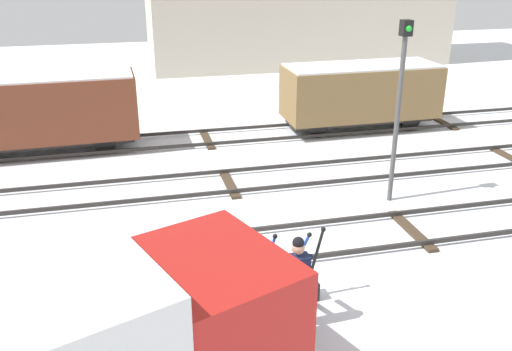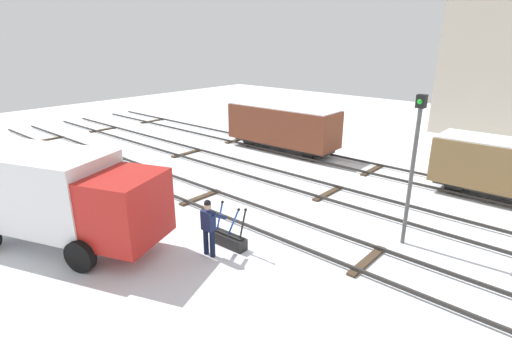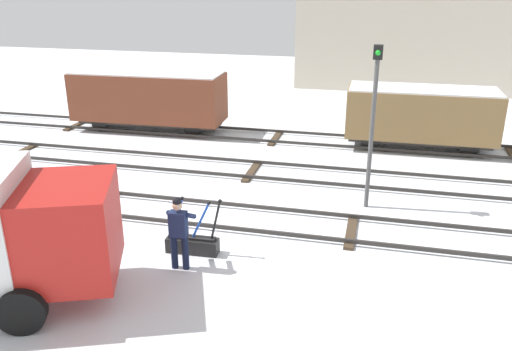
{
  "view_description": "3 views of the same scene",
  "coord_description": "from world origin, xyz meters",
  "px_view_note": "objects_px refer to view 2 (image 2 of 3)",
  "views": [
    {
      "loc": [
        -2.58,
        -10.11,
        5.98
      ],
      "look_at": [
        0.38,
        2.15,
        0.84
      ],
      "focal_mm": 39.07,
      "sensor_mm": 36.0,
      "label": 1
    },
    {
      "loc": [
        7.57,
        -9.33,
        5.95
      ],
      "look_at": [
        -0.91,
        0.33,
        1.46
      ],
      "focal_mm": 27.84,
      "sensor_mm": 36.0,
      "label": 2
    },
    {
      "loc": [
        3.99,
        -12.35,
        6.18
      ],
      "look_at": [
        0.98,
        0.17,
        1.27
      ],
      "focal_mm": 37.17,
      "sensor_mm": 36.0,
      "label": 3
    }
  ],
  "objects_px": {
    "rail_worker": "(209,224)",
    "signal_post": "(414,158)",
    "freight_car_mid_siding": "(283,126)",
    "delivery_truck": "(63,194)",
    "freight_car_far_end": "(512,168)",
    "switch_lever_frame": "(229,238)"
  },
  "relations": [
    {
      "from": "rail_worker",
      "to": "signal_post",
      "type": "relative_size",
      "value": 0.38
    },
    {
      "from": "rail_worker",
      "to": "freight_car_mid_siding",
      "type": "relative_size",
      "value": 0.27
    },
    {
      "from": "rail_worker",
      "to": "delivery_truck",
      "type": "distance_m",
      "value": 4.46
    },
    {
      "from": "delivery_truck",
      "to": "freight_car_mid_siding",
      "type": "relative_size",
      "value": 1.02
    },
    {
      "from": "signal_post",
      "to": "freight_car_far_end",
      "type": "distance_m",
      "value": 6.22
    },
    {
      "from": "rail_worker",
      "to": "signal_post",
      "type": "bearing_deg",
      "value": 46.18
    },
    {
      "from": "rail_worker",
      "to": "freight_car_far_end",
      "type": "distance_m",
      "value": 11.62
    },
    {
      "from": "switch_lever_frame",
      "to": "delivery_truck",
      "type": "relative_size",
      "value": 0.22
    },
    {
      "from": "switch_lever_frame",
      "to": "freight_car_far_end",
      "type": "height_order",
      "value": "freight_car_far_end"
    },
    {
      "from": "switch_lever_frame",
      "to": "delivery_truck",
      "type": "distance_m",
      "value": 5.05
    },
    {
      "from": "switch_lever_frame",
      "to": "freight_car_mid_siding",
      "type": "height_order",
      "value": "freight_car_mid_siding"
    },
    {
      "from": "freight_car_mid_siding",
      "to": "signal_post",
      "type": "bearing_deg",
      "value": -33.99
    },
    {
      "from": "signal_post",
      "to": "freight_car_mid_siding",
      "type": "distance_m",
      "value": 10.96
    },
    {
      "from": "delivery_truck",
      "to": "freight_car_far_end",
      "type": "bearing_deg",
      "value": 32.32
    },
    {
      "from": "delivery_truck",
      "to": "freight_car_far_end",
      "type": "distance_m",
      "value": 15.61
    },
    {
      "from": "freight_car_far_end",
      "to": "rail_worker",
      "type": "bearing_deg",
      "value": -119.05
    },
    {
      "from": "freight_car_mid_siding",
      "to": "freight_car_far_end",
      "type": "relative_size",
      "value": 1.17
    },
    {
      "from": "rail_worker",
      "to": "freight_car_far_end",
      "type": "bearing_deg",
      "value": 59.42
    },
    {
      "from": "switch_lever_frame",
      "to": "freight_car_far_end",
      "type": "distance_m",
      "value": 11.02
    },
    {
      "from": "delivery_truck",
      "to": "signal_post",
      "type": "xyz_separation_m",
      "value": [
        7.64,
        6.7,
        1.1
      ]
    },
    {
      "from": "freight_car_far_end",
      "to": "signal_post",
      "type": "bearing_deg",
      "value": -106.3
    },
    {
      "from": "delivery_truck",
      "to": "signal_post",
      "type": "relative_size",
      "value": 1.43
    }
  ]
}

